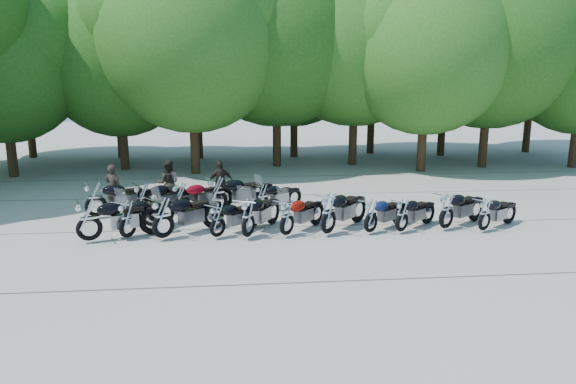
{
  "coord_description": "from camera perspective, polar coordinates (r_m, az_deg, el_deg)",
  "views": [
    {
      "loc": [
        -1.47,
        -13.67,
        4.41
      ],
      "look_at": [
        0.0,
        1.5,
        1.1
      ],
      "focal_mm": 32.0,
      "sensor_mm": 36.0,
      "label": 1
    }
  ],
  "objects": [
    {
      "name": "motorcycle_3",
      "position": [
        14.68,
        -7.85,
        -3.02
      ],
      "size": [
        1.85,
        1.89,
        1.15
      ],
      "primitive_type": null,
      "rotation": [
        0.0,
        0.0,
        2.37
      ],
      "color": "black",
      "rests_on": "ground"
    },
    {
      "name": "tree_11",
      "position": [
        30.21,
        -10.19,
        14.12
      ],
      "size": [
        7.56,
        7.56,
        9.28
      ],
      "color": "#3A2614",
      "rests_on": "ground"
    },
    {
      "name": "motorcycle_15",
      "position": [
        17.31,
        -2.88,
        -0.57
      ],
      "size": [
        1.99,
        1.72,
        1.15
      ],
      "primitive_type": null,
      "rotation": [
        0.0,
        0.0,
        2.22
      ],
      "color": "black",
      "rests_on": "ground"
    },
    {
      "name": "motorcycle_7",
      "position": [
        15.16,
        9.22,
        -2.53
      ],
      "size": [
        1.99,
        1.8,
        1.17
      ],
      "primitive_type": null,
      "rotation": [
        0.0,
        0.0,
        2.26
      ],
      "color": "#0D173C",
      "rests_on": "ground"
    },
    {
      "name": "tree_13",
      "position": [
        32.24,
        9.47,
        14.98
      ],
      "size": [
        8.31,
        8.31,
        10.2
      ],
      "color": "#3A2614",
      "rests_on": "ground"
    },
    {
      "name": "tree_1",
      "position": [
        27.07,
        -29.23,
        12.11
      ],
      "size": [
        6.97,
        6.97,
        8.55
      ],
      "color": "#3A2614",
      "rests_on": "ground"
    },
    {
      "name": "tree_4",
      "position": [
        26.93,
        -1.29,
        16.98
      ],
      "size": [
        9.13,
        9.13,
        11.2
      ],
      "color": "#3A2614",
      "rests_on": "ground"
    },
    {
      "name": "motorcycle_6",
      "position": [
        14.84,
        4.53,
        -2.25
      ],
      "size": [
        2.22,
        2.37,
        1.41
      ],
      "primitive_type": null,
      "rotation": [
        0.0,
        0.0,
        2.42
      ],
      "color": "black",
      "rests_on": "ground"
    },
    {
      "name": "motorcycle_5",
      "position": [
        14.68,
        -0.12,
        -2.7
      ],
      "size": [
        1.95,
        2.1,
        1.25
      ],
      "primitive_type": null,
      "rotation": [
        0.0,
        0.0,
        2.43
      ],
      "color": "#7C0C04",
      "rests_on": "ground"
    },
    {
      "name": "rider_2",
      "position": [
        18.85,
        -7.47,
        1.09
      ],
      "size": [
        1.01,
        0.64,
        1.59
      ],
      "primitive_type": "imported",
      "rotation": [
        0.0,
        0.0,
        3.43
      ],
      "color": "black",
      "rests_on": "ground"
    },
    {
      "name": "tree_2",
      "position": [
        27.15,
        -18.35,
        13.55
      ],
      "size": [
        7.31,
        7.31,
        8.97
      ],
      "color": "#3A2614",
      "rests_on": "ground"
    },
    {
      "name": "tree_10",
      "position": [
        31.42,
        -18.63,
        13.9
      ],
      "size": [
        7.78,
        7.78,
        9.55
      ],
      "color": "#3A2614",
      "rests_on": "ground"
    },
    {
      "name": "motorcycle_4",
      "position": [
        14.55,
        -4.46,
        -2.72
      ],
      "size": [
        1.74,
        2.4,
        1.33
      ],
      "primitive_type": null,
      "rotation": [
        0.0,
        0.0,
        2.65
      ],
      "color": "black",
      "rests_on": "ground"
    },
    {
      "name": "tree_5",
      "position": [
        27.64,
        7.52,
        16.63
      ],
      "size": [
        9.04,
        9.04,
        11.1
      ],
      "color": "#3A2614",
      "rests_on": "ground"
    },
    {
      "name": "tree_14",
      "position": [
        32.18,
        17.21,
        14.24
      ],
      "size": [
        8.02,
        8.02,
        9.84
      ],
      "color": "#3A2614",
      "rests_on": "ground"
    },
    {
      "name": "tree_15",
      "position": [
        35.72,
        25.88,
        15.27
      ],
      "size": [
        9.67,
        9.67,
        11.86
      ],
      "color": "#3A2614",
      "rests_on": "ground"
    },
    {
      "name": "motorcycle_13",
      "position": [
        17.35,
        -11.79,
        -0.58
      ],
      "size": [
        2.26,
        1.77,
        1.27
      ],
      "primitive_type": null,
      "rotation": [
        0.0,
        0.0,
        2.13
      ],
      "color": "maroon",
      "rests_on": "ground"
    },
    {
      "name": "motorcycle_11",
      "position": [
        17.78,
        -20.61,
        -0.62
      ],
      "size": [
        2.54,
        1.57,
        1.38
      ],
      "primitive_type": null,
      "rotation": [
        0.0,
        0.0,
        1.94
      ],
      "color": "black",
      "rests_on": "ground"
    },
    {
      "name": "motorcycle_14",
      "position": [
        17.42,
        -7.84,
        -0.12
      ],
      "size": [
        2.61,
        1.78,
        1.43
      ],
      "primitive_type": null,
      "rotation": [
        0.0,
        0.0,
        2.02
      ],
      "color": "black",
      "rests_on": "ground"
    },
    {
      "name": "motorcycle_2",
      "position": [
        14.8,
        -13.73,
        -2.65
      ],
      "size": [
        2.35,
        2.17,
        1.39
      ],
      "primitive_type": null,
      "rotation": [
        0.0,
        0.0,
        2.28
      ],
      "color": "black",
      "rests_on": "ground"
    },
    {
      "name": "tree_7",
      "position": [
        28.5,
        21.7,
        15.4
      ],
      "size": [
        8.79,
        8.79,
        10.79
      ],
      "color": "#3A2614",
      "rests_on": "ground"
    },
    {
      "name": "tree_12",
      "position": [
        30.35,
        0.69,
        14.73
      ],
      "size": [
        7.88,
        7.88,
        9.67
      ],
      "color": "#3A2614",
      "rests_on": "ground"
    },
    {
      "name": "motorcycle_9",
      "position": [
        16.05,
        17.24,
        -1.85
      ],
      "size": [
        2.3,
        1.9,
        1.3
      ],
      "primitive_type": null,
      "rotation": [
        0.0,
        0.0,
        2.18
      ],
      "color": "black",
      "rests_on": "ground"
    },
    {
      "name": "rider_1",
      "position": [
        18.8,
        -13.15,
        0.96
      ],
      "size": [
        0.83,
        0.65,
        1.67
      ],
      "primitive_type": "imported",
      "rotation": [
        0.0,
        0.0,
        3.16
      ],
      "color": "black",
      "rests_on": "ground"
    },
    {
      "name": "motorcycle_12",
      "position": [
        17.47,
        -15.75,
        -0.66
      ],
      "size": [
        2.34,
        1.71,
        1.29
      ],
      "primitive_type": null,
      "rotation": [
        0.0,
        0.0,
        2.07
      ],
      "color": "black",
      "rests_on": "ground"
    },
    {
      "name": "motorcycle_8",
      "position": [
        15.42,
        12.58,
        -2.43
      ],
      "size": [
        1.98,
        1.79,
        1.16
      ],
      "primitive_type": null,
      "rotation": [
        0.0,
        0.0,
        2.26
      ],
      "color": "black",
      "rests_on": "ground"
    },
    {
      "name": "tree_9",
      "position": [
        33.53,
        -27.34,
        12.81
      ],
      "size": [
        7.59,
        7.59,
        9.32
      ],
      "color": "#3A2614",
      "rests_on": "ground"
    },
    {
      "name": "motorcycle_0",
      "position": [
        15.16,
        -21.28,
        -2.81
      ],
      "size": [
        2.54,
        1.63,
        1.38
      ],
      "primitive_type": null,
      "rotation": [
        0.0,
        0.0,
        1.97
      ],
      "color": "black",
      "rests_on": "ground"
    },
    {
      "name": "motorcycle_10",
      "position": [
        16.25,
        21.03,
        -2.23
      ],
      "size": [
        2.04,
        1.65,
        1.15
      ],
      "primitive_type": null,
      "rotation": [
        0.0,
        0.0,
        2.16
      ],
      "color": "black",
      "rests_on": "ground"
    },
    {
      "name": "motorcycle_1",
      "position": [
        15.15,
        -17.43,
        -2.74
      ],
      "size": [
        1.79,
        2.28,
        1.28
      ],
      "primitive_type": null,
      "rotation": [
        0.0,
        0.0,
        2.58
      ],
      "color": "black",
      "rests_on": "ground"
    },
    {
      "name": "tree_3",
      "position": [
        25.08,
        -10.76,
        16.41
      ],
      "size": [
        8.7,
        8.7,
        10.67
      ],
      "color": "#3A2614",
      "rests_on": "ground"
    },
    {
      "name": "ground",
      "position": [
        14.44,
        0.58,
        -5.53
      ],
      "size": [
        90.0,
        90.0,
        0.0
      ],
      "primitive_type": "plane",
      "color": "gray",
      "rests_on": "ground"
    },
    {
      "name": "rider_0",
      "position": [
        18.55,
        -18.82,
        0.41
      ],
      "size": [
        0.7,
        0.59,
        1.63
      ],
      "primitive_type": "imported",
      "rotation": [
        0.0,
        0.0,
        2.74
      ],
      "color": "black",
      "rests_on": "ground"
    },
    {
      "name": "tree_6",
      "position": [
        26.14,
        15.2,
        14.91
      ],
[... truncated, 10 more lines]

